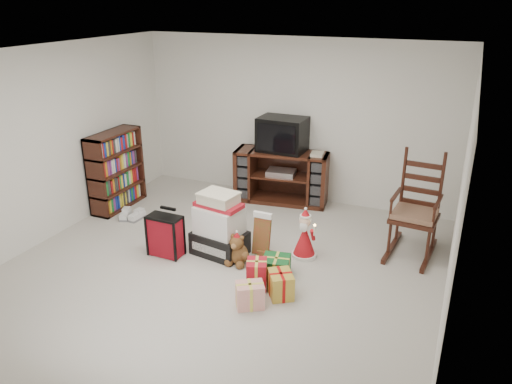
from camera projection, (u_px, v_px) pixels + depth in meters
room at (220, 169)px, 5.56m from camera, size 5.01×5.01×2.51m
tv_stand at (281, 177)px, 7.79m from camera, size 1.49×0.70×0.82m
bookshelf at (116, 172)px, 7.53m from camera, size 0.32×0.97×1.18m
rocking_chair at (415, 218)px, 6.22m from camera, size 0.62×0.94×1.36m
gift_pile at (219, 228)px, 6.22m from camera, size 0.70×0.56×0.80m
red_suitcase at (165, 236)px, 6.20m from camera, size 0.41×0.23×0.62m
stocking at (262, 235)px, 6.15m from camera, size 0.28×0.12×0.60m
teddy_bear at (238, 251)px, 6.04m from camera, size 0.26×0.23×0.38m
santa_figurine at (305, 238)px, 6.17m from camera, size 0.32×0.30×0.65m
mrs_claus_figurine at (235, 218)px, 6.80m from camera, size 0.28×0.27×0.58m
sneaker_pair at (131, 216)px, 7.29m from camera, size 0.36×0.31×0.10m
gift_cluster at (263, 277)px, 5.54m from camera, size 0.60×0.92×0.28m
crt_television at (282, 134)px, 7.58m from camera, size 0.72×0.53×0.52m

